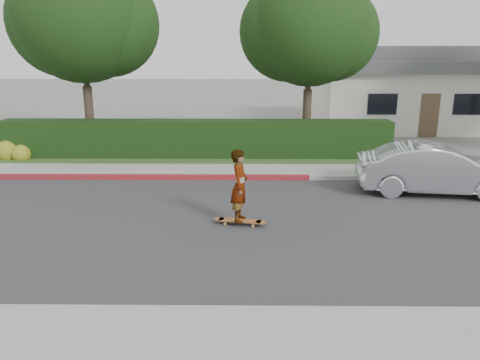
% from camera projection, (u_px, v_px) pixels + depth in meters
% --- Properties ---
extents(ground, '(120.00, 120.00, 0.00)m').
position_uv_depth(ground, '(290.00, 225.00, 11.36)').
color(ground, slate).
rests_on(ground, ground).
extents(road, '(60.00, 8.00, 0.01)m').
position_uv_depth(road, '(290.00, 225.00, 11.36)').
color(road, '#2D2D30').
rests_on(road, ground).
extents(curb_near, '(60.00, 0.20, 0.15)m').
position_uv_depth(curb_near, '(314.00, 313.00, 7.39)').
color(curb_near, '#9E9E99').
rests_on(curb_near, ground).
extents(sidewalk_near, '(60.00, 1.60, 0.12)m').
position_uv_depth(sidewalk_near, '(323.00, 349.00, 6.53)').
color(sidewalk_near, gray).
rests_on(sidewalk_near, ground).
extents(curb_far, '(60.00, 0.20, 0.15)m').
position_uv_depth(curb_far, '(278.00, 178.00, 15.29)').
color(curb_far, '#9E9E99').
rests_on(curb_far, ground).
extents(curb_red_section, '(12.00, 0.21, 0.15)m').
position_uv_depth(curb_red_section, '(126.00, 177.00, 15.34)').
color(curb_red_section, maroon).
rests_on(curb_red_section, ground).
extents(sidewalk_far, '(60.00, 1.60, 0.12)m').
position_uv_depth(sidewalk_far, '(277.00, 171.00, 16.16)').
color(sidewalk_far, gray).
rests_on(sidewalk_far, ground).
extents(planting_strip, '(60.00, 1.60, 0.10)m').
position_uv_depth(planting_strip, '(274.00, 161.00, 17.71)').
color(planting_strip, '#2D4C1E').
rests_on(planting_strip, ground).
extents(hedge, '(15.00, 1.00, 1.50)m').
position_uv_depth(hedge, '(196.00, 140.00, 18.13)').
color(hedge, black).
rests_on(hedge, ground).
extents(flowering_shrub, '(1.40, 1.00, 0.90)m').
position_uv_depth(flowering_shrub, '(12.00, 152.00, 17.86)').
color(flowering_shrub, '#2D4C19').
rests_on(flowering_shrub, ground).
extents(tree_left, '(5.99, 5.21, 8.00)m').
position_uv_depth(tree_left, '(82.00, 19.00, 18.40)').
color(tree_left, '#33261C').
rests_on(tree_left, ground).
extents(tree_center, '(5.66, 4.84, 7.44)m').
position_uv_depth(tree_center, '(309.00, 29.00, 18.88)').
color(tree_center, '#33261C').
rests_on(tree_center, ground).
extents(house, '(10.60, 8.60, 4.30)m').
position_uv_depth(house, '(408.00, 87.00, 26.13)').
color(house, beige).
rests_on(house, ground).
extents(skateboard, '(1.31, 0.49, 0.12)m').
position_uv_depth(skateboard, '(240.00, 221.00, 11.30)').
color(skateboard, '#C17935').
rests_on(skateboard, ground).
extents(skateboarder, '(0.53, 0.70, 1.74)m').
position_uv_depth(skateboarder, '(240.00, 186.00, 11.06)').
color(skateboarder, white).
rests_on(skateboarder, skateboard).
extents(car_silver, '(4.61, 2.08, 1.47)m').
position_uv_depth(car_silver, '(436.00, 169.00, 13.68)').
color(car_silver, '#BBBCC2').
rests_on(car_silver, ground).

